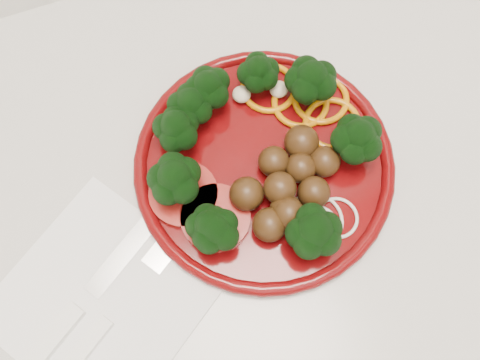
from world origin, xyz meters
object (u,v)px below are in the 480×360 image
object	(u,v)px
fork	(95,336)
plate	(258,160)
napkin	(102,299)
knife	(74,313)

from	to	relation	value
fork	plate	bearing A→B (deg)	-5.49
napkin	fork	world-z (taller)	fork
plate	fork	world-z (taller)	plate
plate	napkin	xyz separation A→B (m)	(-0.19, -0.07, -0.02)
fork	knife	bearing A→B (deg)	83.00
plate	fork	size ratio (longest dim) A/B	1.51
knife	fork	bearing A→B (deg)	-97.00
plate	knife	xyz separation A→B (m)	(-0.21, -0.08, -0.01)
napkin	plate	bearing A→B (deg)	21.38
napkin	fork	bearing A→B (deg)	-113.65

